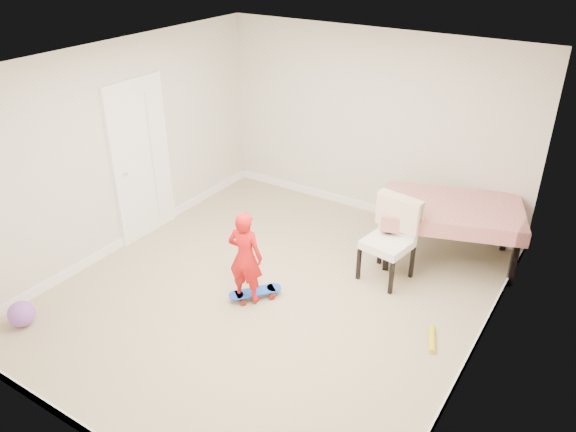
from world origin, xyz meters
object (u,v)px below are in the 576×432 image
Objects in this scene: dining_table at (449,233)px; balloon at (21,314)px; skateboard at (255,294)px; child at (245,260)px; dining_chair at (388,241)px.

balloon is (-3.34, -3.68, -0.24)m from dining_table.
dining_table is at bearing 47.76° from balloon.
child reaches higher than skateboard.
dining_table is 1.61× the size of dining_chair.
dining_chair reaches higher than balloon.
dining_chair reaches higher than dining_table.
skateboard is 0.57× the size of child.
dining_table reaches higher than skateboard.
dining_chair is at bearing -139.76° from dining_table.
dining_chair is 3.62× the size of balloon.
dining_chair is 1.68m from child.
dining_table is 4.98m from balloon.
skateboard is 2.19× the size of balloon.
dining_chair is 1.64m from skateboard.
skateboard is at bearing -147.12° from dining_table.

